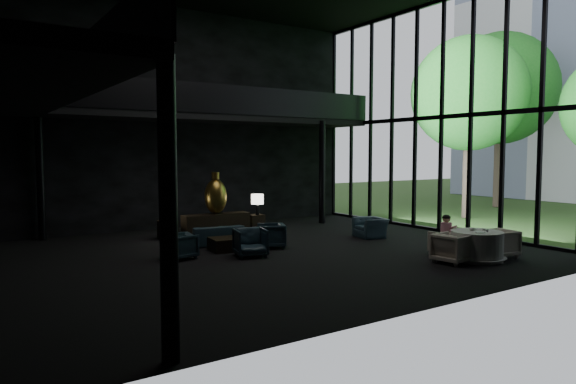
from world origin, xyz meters
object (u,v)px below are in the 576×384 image
lounge_armchair_west (181,246)px  table_lamp_right (257,200)px  lounge_armchair_east (271,234)px  lounge_armchair_south (251,240)px  coffee_table (225,244)px  child (446,226)px  side_table_left (168,230)px  bronze_urn (216,196)px  dining_table (477,247)px  dining_chair_east (499,241)px  console (216,225)px  dining_chair_west (452,246)px  table_lamp_left (168,207)px  side_table_right (255,223)px  window_armchair (371,225)px  sofa (216,232)px  dining_chair_north (445,242)px

lounge_armchair_west → table_lamp_right: bearing=-65.0°
lounge_armchair_east → lounge_armchair_south: lounge_armchair_south is taller
coffee_table → child: 6.12m
side_table_left → lounge_armchair_west: lounge_armchair_west is taller
bronze_urn → lounge_armchair_west: 3.95m
bronze_urn → dining_table: bronze_urn is taller
dining_chair_east → child: 1.39m
console → bronze_urn: 0.96m
console → dining_table: dining_table is taller
dining_chair_east → dining_chair_west: bearing=-87.4°
console → table_lamp_left: bearing=174.8°
console → lounge_armchair_east: lounge_armchair_east is taller
console → side_table_right: bearing=6.5°
lounge_armchair_south → coffee_table: (-0.19, 1.11, -0.26)m
bronze_urn → coffee_table: 2.99m
window_armchair → side_table_right: bearing=-132.0°
bronze_urn → sofa: (-0.76, -1.61, -0.95)m
table_lamp_left → dining_chair_west: (4.70, -7.32, -0.61)m
console → dining_table: bearing=-61.8°
table_lamp_left → lounge_armchair_east: bearing=-56.9°
dining_table → dining_chair_west: bearing=172.5°
bronze_urn → coffee_table: size_ratio=1.69×
table_lamp_right → coffee_table: 3.75m
coffee_table → dining_chair_east: bearing=-40.1°
lounge_armchair_east → dining_chair_west: bearing=56.2°
dining_chair_north → coffee_table: bearing=-43.4°
table_lamp_right → lounge_armchair_west: bearing=-143.4°
side_table_left → dining_chair_east: dining_chair_east is taller
sofa → window_armchair: bearing=170.0°
side_table_left → table_lamp_left: bearing=-90.0°
dining_table → coffee_table: bearing=135.9°
side_table_right → sofa: sofa is taller
console → dining_chair_west: 7.82m
dining_table → child: 1.03m
window_armchair → dining_chair_east: 4.31m
side_table_right → window_armchair: (2.47, -3.28, 0.10)m
lounge_armchair_west → dining_table: 7.66m
sofa → lounge_armchair_west: bearing=46.7°
table_lamp_right → dining_table: size_ratio=0.49×
console → bronze_urn: bronze_urn is taller
lounge_armchair_south → coffee_table: size_ratio=1.08×
lounge_armchair_south → sofa: bearing=104.4°
bronze_urn → console: bearing=-90.0°
table_lamp_left → bronze_urn: bearing=-4.7°
table_lamp_left → lounge_armchair_east: size_ratio=0.84×
lounge_armchair_west → dining_table: bearing=-136.0°
dining_chair_north → bronze_urn: bearing=-64.1°
console → table_lamp_right: bearing=0.8°
lounge_armchair_east → side_table_right: bearing=-177.7°
table_lamp_right → child: 6.77m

